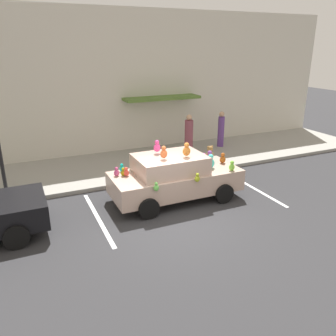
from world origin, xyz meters
The scene contains 9 objects.
ground_plane centered at (0.00, 0.00, 0.00)m, with size 60.00×60.00×0.00m, color #2D2D30.
sidewalk centered at (0.00, 5.00, 0.07)m, with size 24.00×4.00×0.15m, color gray.
storefront_building centered at (0.03, 7.14, 3.19)m, with size 24.00×1.25×6.40m.
parking_stripe_front centered at (3.68, 1.00, 0.00)m, with size 0.12×3.60×0.01m, color silver.
parking_stripe_rear centered at (-1.97, 1.00, 0.00)m, with size 0.12×3.60×0.01m, color silver.
plush_covered_car centered at (0.67, 1.27, 0.80)m, with size 4.22×2.03×2.02m.
teddy_bear_on_sidewalk centered at (3.58, 3.84, 0.47)m, with size 0.36×0.30×0.69m.
pedestrian_near_shopfront centered at (3.24, 5.15, 0.99)m, with size 0.38×0.38×1.82m.
pedestrian_by_lamp centered at (5.26, 5.63, 0.97)m, with size 0.31×0.31×1.72m.
Camera 1 is at (-3.83, -8.13, 4.84)m, focal length 36.65 mm.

